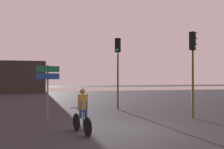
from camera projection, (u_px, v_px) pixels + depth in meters
ground_plane at (132, 130)px, 9.58m from camera, size 120.00×120.00×0.00m
water_strip at (65, 89)px, 45.65m from camera, size 80.00×16.00×0.01m
distant_building at (8, 77)px, 33.91m from camera, size 9.93×4.00×4.30m
traffic_light_near_right at (193, 58)px, 12.37m from camera, size 0.41×0.42×4.28m
traffic_light_center at (118, 60)px, 15.94m from camera, size 0.41×0.42×4.55m
direction_sign_post at (48, 82)px, 11.57m from camera, size 1.05×0.40×2.60m
cyclist at (82, 111)px, 8.84m from camera, size 0.58×1.67×1.62m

